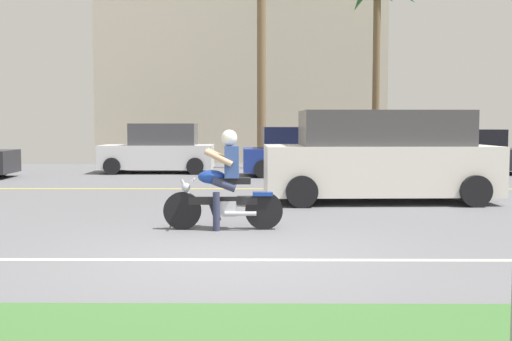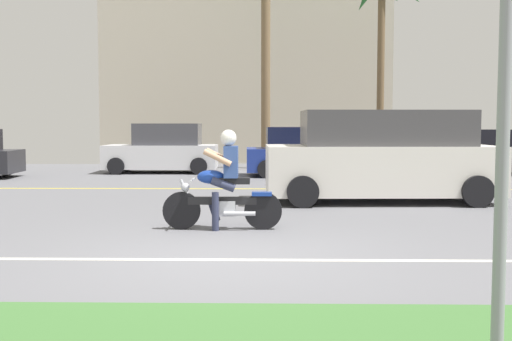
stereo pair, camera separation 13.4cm
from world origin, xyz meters
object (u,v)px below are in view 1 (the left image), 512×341
Objects in this scene: suv_nearby at (381,157)px; parked_car_1 at (159,150)px; motorcyclist at (224,187)px; parked_car_3 at (471,153)px; parked_car_2 at (308,153)px.

parked_car_1 is at bearing 127.31° from suv_nearby.
parked_car_1 is at bearing 104.13° from motorcyclist.
parked_car_3 is at bearing 59.32° from suv_nearby.
motorcyclist is 10.45m from parked_car_2.
parked_car_2 reaches higher than parked_car_3.
parked_car_1 is (-2.89, 11.47, 0.11)m from motorcyclist.
parked_car_3 is at bearing -2.30° from parked_car_1.
motorcyclist is at bearing -124.39° from parked_car_3.
parked_car_2 is 5.55m from parked_car_3.
parked_car_2 is (4.96, -1.22, -0.04)m from parked_car_1.
motorcyclist is 13.39m from parked_car_3.
parked_car_3 is at bearing 8.33° from parked_car_2.
motorcyclist reaches higher than parked_car_3.
motorcyclist is 0.37× the size of suv_nearby.
suv_nearby is 6.76m from parked_car_2.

